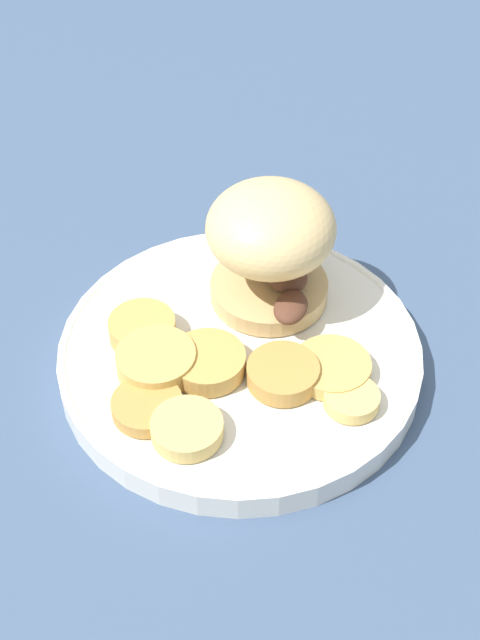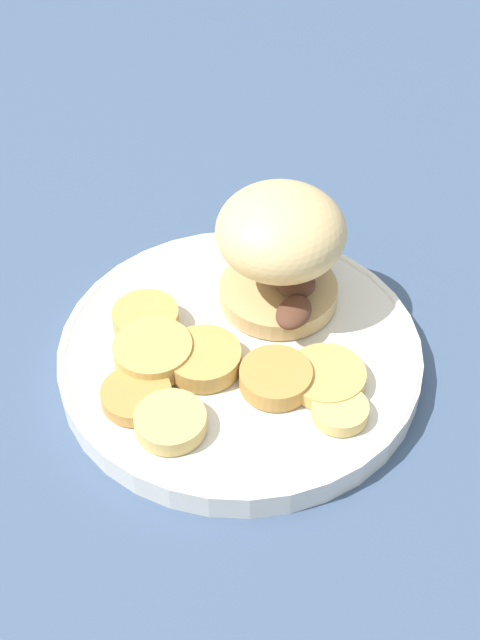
# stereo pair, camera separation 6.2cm
# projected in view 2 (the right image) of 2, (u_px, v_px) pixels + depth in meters

# --- Properties ---
(ground_plane) EXTENTS (4.00, 4.00, 0.00)m
(ground_plane) POSITION_uv_depth(u_px,v_px,m) (240.00, 366.00, 0.65)
(ground_plane) COLOR #3D5170
(dinner_plate) EXTENTS (0.26, 0.26, 0.02)m
(dinner_plate) POSITION_uv_depth(u_px,v_px,m) (240.00, 354.00, 0.64)
(dinner_plate) COLOR white
(dinner_plate) RESTS_ON ground_plane
(sandwich) EXTENTS (0.11, 0.09, 0.10)m
(sandwich) POSITION_uv_depth(u_px,v_px,m) (278.00, 244.00, 0.64)
(sandwich) COLOR tan
(sandwich) RESTS_ON dinner_plate
(potato_round_0) EXTENTS (0.04, 0.04, 0.01)m
(potato_round_0) POSITION_uv_depth(u_px,v_px,m) (340.00, 410.00, 0.59)
(potato_round_0) COLOR #DBB766
(potato_round_0) RESTS_ON dinner_plate
(potato_round_1) EXTENTS (0.05, 0.05, 0.02)m
(potato_round_1) POSITION_uv_depth(u_px,v_px,m) (146.00, 319.00, 0.64)
(potato_round_1) COLOR tan
(potato_round_1) RESTS_ON dinner_plate
(potato_round_2) EXTENTS (0.06, 0.06, 0.02)m
(potato_round_2) POSITION_uv_depth(u_px,v_px,m) (153.00, 353.00, 0.62)
(potato_round_2) COLOR tan
(potato_round_2) RESTS_ON dinner_plate
(potato_round_3) EXTENTS (0.05, 0.05, 0.01)m
(potato_round_3) POSITION_uv_depth(u_px,v_px,m) (276.00, 378.00, 0.60)
(potato_round_3) COLOR #BC8942
(potato_round_3) RESTS_ON dinner_plate
(potato_round_4) EXTENTS (0.05, 0.05, 0.01)m
(potato_round_4) POSITION_uv_depth(u_px,v_px,m) (203.00, 359.00, 0.62)
(potato_round_4) COLOR tan
(potato_round_4) RESTS_ON dinner_plate
(potato_round_5) EXTENTS (0.05, 0.05, 0.01)m
(potato_round_5) POSITION_uv_depth(u_px,v_px,m) (136.00, 395.00, 0.60)
(potato_round_5) COLOR #BC8942
(potato_round_5) RESTS_ON dinner_plate
(potato_round_6) EXTENTS (0.05, 0.05, 0.01)m
(potato_round_6) POSITION_uv_depth(u_px,v_px,m) (326.00, 378.00, 0.61)
(potato_round_6) COLOR tan
(potato_round_6) RESTS_ON dinner_plate
(potato_round_7) EXTENTS (0.05, 0.05, 0.01)m
(potato_round_7) POSITION_uv_depth(u_px,v_px,m) (165.00, 419.00, 0.58)
(potato_round_7) COLOR #DBB766
(potato_round_7) RESTS_ON dinner_plate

